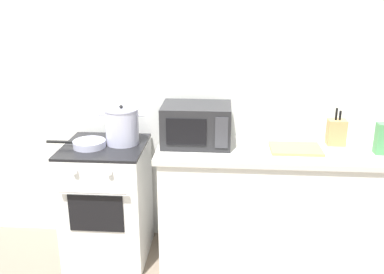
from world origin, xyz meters
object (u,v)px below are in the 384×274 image
stock_pot (122,126)px  microwave (196,125)px  frying_pan (88,144)px  cutting_board (295,149)px  knife_block (336,132)px  pasta_box (382,139)px  stove (108,201)px

stock_pot → microwave: (0.55, 0.02, 0.02)m
frying_pan → cutting_board: size_ratio=1.21×
microwave → knife_block: bearing=3.5°
microwave → pasta_box: (1.29, -0.11, -0.04)m
stove → frying_pan: bearing=-154.9°
frying_pan → cutting_board: (1.49, 0.05, -0.02)m
cutting_board → knife_block: 0.35m
frying_pan → microwave: size_ratio=0.87×
stock_pot → pasta_box: 1.84m
frying_pan → microwave: (0.78, 0.13, 0.12)m
stove → knife_block: (1.70, 0.14, 0.56)m
knife_block → pasta_box: 0.31m
cutting_board → knife_block: knife_block is taller
frying_pan → knife_block: (1.80, 0.19, 0.07)m
frying_pan → cutting_board: 1.49m
stove → knife_block: bearing=4.7°
knife_block → microwave: bearing=-176.5°
cutting_board → pasta_box: bearing=-3.0°
stove → knife_block: knife_block is taller
stock_pot → frying_pan: size_ratio=0.77×
cutting_board → pasta_box: 0.58m
microwave → cutting_board: (0.71, -0.08, -0.14)m
frying_pan → stove: bearing=25.1°
frying_pan → microwave: bearing=9.2°
stove → pasta_box: size_ratio=4.18×
stock_pot → pasta_box: stock_pot is taller
microwave → knife_block: microwave is taller
stove → pasta_box: (1.97, -0.03, 0.57)m
frying_pan → pasta_box: size_ratio=1.97×
stock_pot → pasta_box: size_ratio=1.52×
stock_pot → knife_block: size_ratio=1.20×
pasta_box → stock_pot: bearing=177.3°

